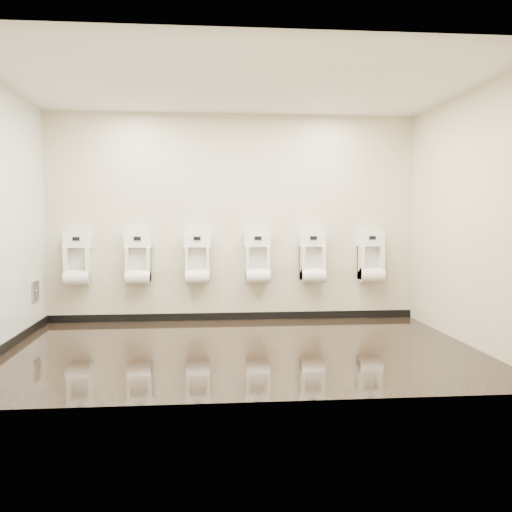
% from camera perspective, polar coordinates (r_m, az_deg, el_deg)
% --- Properties ---
extents(ground, '(5.00, 3.50, 0.00)m').
position_cam_1_polar(ground, '(6.18, -1.37, -9.29)').
color(ground, black).
rests_on(ground, ground).
extents(ceiling, '(5.00, 3.50, 0.00)m').
position_cam_1_polar(ceiling, '(6.17, -1.41, 16.90)').
color(ceiling, white).
extents(back_wall, '(5.00, 0.02, 2.80)m').
position_cam_1_polar(back_wall, '(7.77, -2.28, 3.84)').
color(back_wall, beige).
rests_on(back_wall, ground).
extents(front_wall, '(5.00, 0.02, 2.80)m').
position_cam_1_polar(front_wall, '(4.28, 0.23, 3.71)').
color(front_wall, beige).
rests_on(front_wall, ground).
extents(right_wall, '(0.02, 3.50, 2.80)m').
position_cam_1_polar(right_wall, '(6.67, 20.60, 3.56)').
color(right_wall, beige).
rests_on(right_wall, ground).
extents(skirting_back, '(5.00, 0.02, 0.10)m').
position_cam_1_polar(skirting_back, '(7.87, -2.25, -6.03)').
color(skirting_back, black).
rests_on(skirting_back, ground).
extents(skirting_left, '(0.02, 3.50, 0.10)m').
position_cam_1_polar(skirting_left, '(6.50, -24.09, -8.53)').
color(skirting_left, black).
rests_on(skirting_left, ground).
extents(access_panel, '(0.04, 0.25, 0.25)m').
position_cam_1_polar(access_panel, '(7.55, -21.21, -3.28)').
color(access_panel, '#9E9EA3').
rests_on(access_panel, left_wall).
extents(urinal_0, '(0.37, 0.28, 0.68)m').
position_cam_1_polar(urinal_0, '(7.83, -17.43, -0.63)').
color(urinal_0, white).
rests_on(urinal_0, back_wall).
extents(urinal_1, '(0.37, 0.28, 0.68)m').
position_cam_1_polar(urinal_1, '(7.71, -11.71, -0.60)').
color(urinal_1, white).
rests_on(urinal_1, back_wall).
extents(urinal_2, '(0.37, 0.28, 0.68)m').
position_cam_1_polar(urinal_2, '(7.66, -5.89, -0.57)').
color(urinal_2, white).
rests_on(urinal_2, back_wall).
extents(urinal_3, '(0.37, 0.28, 0.68)m').
position_cam_1_polar(urinal_3, '(7.69, 0.16, -0.53)').
color(urinal_3, white).
rests_on(urinal_3, back_wall).
extents(urinal_4, '(0.37, 0.28, 0.68)m').
position_cam_1_polar(urinal_4, '(7.80, 5.68, -0.48)').
color(urinal_4, white).
rests_on(urinal_4, back_wall).
extents(urinal_5, '(0.37, 0.28, 0.68)m').
position_cam_1_polar(urinal_5, '(8.00, 11.43, -0.43)').
color(urinal_5, white).
rests_on(urinal_5, back_wall).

